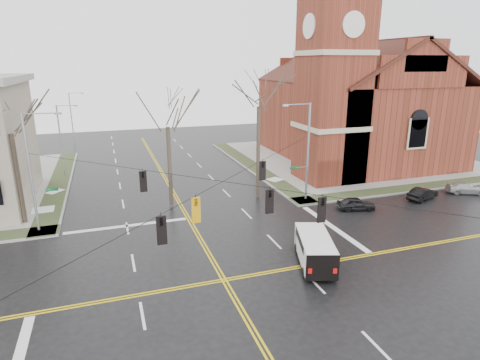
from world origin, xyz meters
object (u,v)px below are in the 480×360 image
object	(u,v)px
streetlight_north_b	(72,116)
tree_nw_near	(167,122)
signal_pole_nw	(32,170)
parked_car_a	(356,204)
signal_pole_ne	(306,149)
parked_car_b	(423,194)
streetlight_north_a	(62,138)
tree_ne	(259,100)
parked_car_c	(466,188)
cargo_van	(314,247)
tree_nw_far	(10,127)
church	(352,96)

from	to	relation	value
streetlight_north_b	tree_nw_near	world-z (taller)	tree_nw_near
signal_pole_nw	parked_car_a	distance (m)	26.46
signal_pole_nw	signal_pole_ne	bearing A→B (deg)	0.00
parked_car_a	parked_car_b	world-z (taller)	parked_car_b
streetlight_north_a	tree_ne	world-z (taller)	tree_ne
parked_car_c	cargo_van	bearing A→B (deg)	134.10
signal_pole_ne	streetlight_north_a	bearing A→B (deg)	143.10
signal_pole_nw	streetlight_north_a	bearing A→B (deg)	87.68
signal_pole_nw	tree_nw_far	distance (m)	3.88
streetlight_north_b	parked_car_c	xyz separation A→B (m)	(38.26, -39.74, -3.94)
church	parked_car_b	bearing A→B (deg)	-99.01
church	parked_car_c	world-z (taller)	church
signal_pole_ne	parked_car_c	xyz separation A→B (m)	(16.28, -3.24, -4.42)
streetlight_north_b	parked_car_c	size ratio (longest dim) A/B	2.20
streetlight_north_b	parked_car_b	world-z (taller)	streetlight_north_b
streetlight_north_a	tree_nw_far	distance (m)	14.90
church	streetlight_north_b	world-z (taller)	church
signal_pole_ne	tree_ne	bearing A→B (deg)	146.28
parked_car_a	tree_ne	bearing A→B (deg)	63.74
parked_car_a	parked_car_c	bearing A→B (deg)	-72.17
signal_pole_ne	signal_pole_nw	world-z (taller)	same
tree_ne	parked_car_b	bearing A→B (deg)	-22.05
cargo_van	tree_nw_near	bearing A→B (deg)	135.34
signal_pole_nw	tree_ne	xyz separation A→B (m)	(18.90, 2.50, 4.31)
church	signal_pole_ne	xyz separation A→B (m)	(-13.44, -13.28, -3.48)
signal_pole_nw	parked_car_c	xyz separation A→B (m)	(38.92, -3.24, -4.42)
parked_car_a	tree_nw_near	size ratio (longest dim) A/B	0.31
parked_car_c	tree_nw_far	world-z (taller)	tree_nw_far
church	streetlight_north_b	xyz separation A→B (m)	(-35.42, 23.22, -3.97)
church	tree_nw_near	xyz separation A→B (m)	(-25.59, -10.79, -0.73)
parked_car_c	tree_nw_near	world-z (taller)	tree_nw_near
cargo_van	tree_nw_far	distance (m)	24.14
church	tree_ne	world-z (taller)	church
cargo_van	tree_ne	size ratio (longest dim) A/B	0.42
church	cargo_van	world-z (taller)	church
parked_car_a	tree_nw_far	xyz separation A→B (m)	(-27.27, 5.87, 7.28)
parked_car_c	tree_nw_near	bearing A→B (deg)	102.11
signal_pole_ne	tree_ne	xyz separation A→B (m)	(-3.74, 2.50, 4.31)
parked_car_b	parked_car_c	distance (m)	5.48
signal_pole_ne	streetlight_north_b	size ratio (longest dim) A/B	1.12
signal_pole_nw	tree_nw_far	bearing A→B (deg)	123.95
streetlight_north_a	parked_car_c	distance (m)	43.23
parked_car_a	tree_ne	xyz separation A→B (m)	(-6.93, 6.22, 8.70)
parked_car_c	tree_ne	size ratio (longest dim) A/B	0.28
cargo_van	parked_car_b	xyz separation A→B (m)	(15.98, 7.91, -0.55)
streetlight_north_a	tree_nw_far	world-z (taller)	tree_nw_far
signal_pole_ne	streetlight_north_a	distance (m)	27.48
cargo_van	parked_car_c	xyz separation A→B (m)	(21.46, 8.07, -0.61)
church	parked_car_c	distance (m)	18.53
streetlight_north_b	cargo_van	bearing A→B (deg)	-70.64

